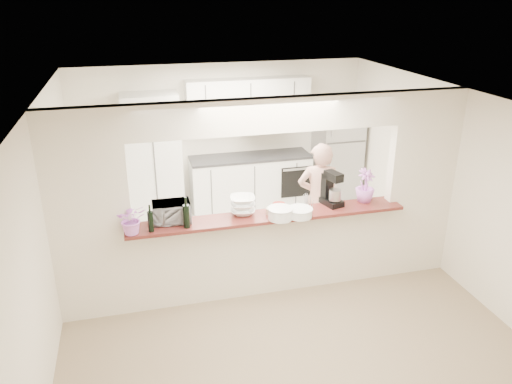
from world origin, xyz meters
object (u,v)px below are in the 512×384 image
object	(u,v)px
toaster_oven	(171,212)
person	(319,200)
stand_mixer	(331,190)
refrigerator	(337,155)

from	to	relation	value
toaster_oven	person	xyz separation A→B (m)	(2.13, 0.75, -0.38)
person	toaster_oven	bearing A→B (deg)	34.20
stand_mixer	refrigerator	bearing A→B (deg)	65.03
stand_mixer	person	size ratio (longest dim) A/B	0.26
stand_mixer	toaster_oven	bearing A→B (deg)	-179.59
toaster_oven	refrigerator	bearing A→B (deg)	39.93
toaster_oven	person	bearing A→B (deg)	20.21
stand_mixer	person	bearing A→B (deg)	79.53
refrigerator	toaster_oven	bearing A→B (deg)	-140.91
refrigerator	toaster_oven	world-z (taller)	refrigerator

